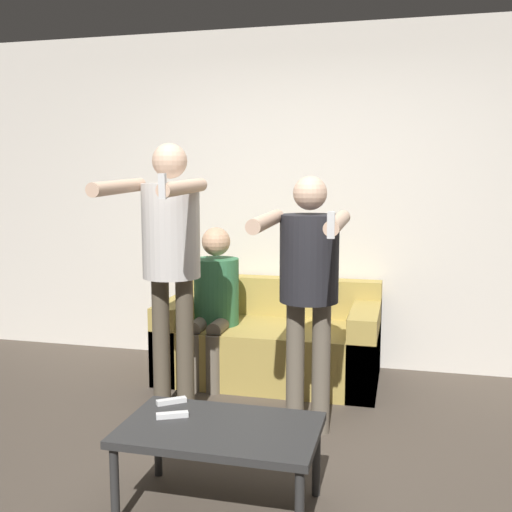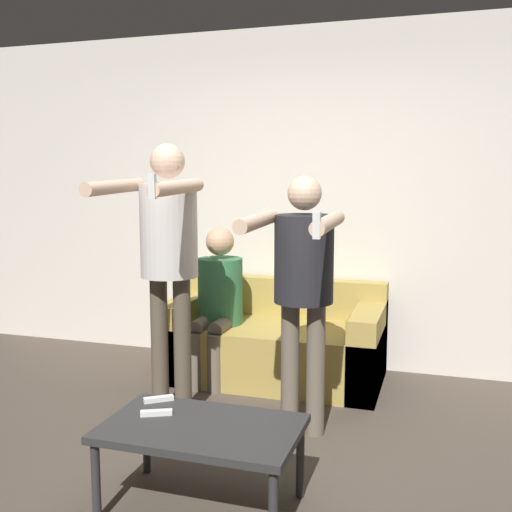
# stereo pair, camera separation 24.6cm
# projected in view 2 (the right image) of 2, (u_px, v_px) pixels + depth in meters

# --- Properties ---
(ground_plane) EXTENTS (14.00, 14.00, 0.00)m
(ground_plane) POSITION_uv_depth(u_px,v_px,m) (233.00, 486.00, 2.99)
(ground_plane) COLOR #4C4238
(wall_back) EXTENTS (6.40, 0.06, 2.70)m
(wall_back) POSITION_uv_depth(u_px,v_px,m) (320.00, 199.00, 4.78)
(wall_back) COLOR silver
(wall_back) RESTS_ON ground_plane
(couch) EXTENTS (1.62, 0.84, 0.73)m
(couch) POSITION_uv_depth(u_px,v_px,m) (275.00, 344.00, 4.57)
(couch) COLOR #AD9347
(couch) RESTS_ON ground_plane
(person_standing_left) EXTENTS (0.48, 0.78, 1.73)m
(person_standing_left) POSITION_uv_depth(u_px,v_px,m) (168.00, 245.00, 3.71)
(person_standing_left) COLOR brown
(person_standing_left) RESTS_ON ground_plane
(person_standing_right) EXTENTS (0.47, 0.77, 1.54)m
(person_standing_right) POSITION_uv_depth(u_px,v_px,m) (303.00, 273.00, 3.46)
(person_standing_right) COLOR #6B6051
(person_standing_right) RESTS_ON ground_plane
(person_seated) EXTENTS (0.34, 0.54, 1.16)m
(person_seated) POSITION_uv_depth(u_px,v_px,m) (218.00, 296.00, 4.48)
(person_seated) COLOR #6B6051
(person_seated) RESTS_ON ground_plane
(coffee_table) EXTENTS (0.90, 0.56, 0.41)m
(coffee_table) POSITION_uv_depth(u_px,v_px,m) (202.00, 434.00, 2.74)
(coffee_table) COLOR #2D2D2D
(coffee_table) RESTS_ON ground_plane
(remote_near) EXTENTS (0.15, 0.10, 0.02)m
(remote_near) POSITION_uv_depth(u_px,v_px,m) (156.00, 413.00, 2.84)
(remote_near) COLOR white
(remote_near) RESTS_ON coffee_table
(remote_far) EXTENTS (0.14, 0.12, 0.02)m
(remote_far) POSITION_uv_depth(u_px,v_px,m) (159.00, 399.00, 3.02)
(remote_far) COLOR white
(remote_far) RESTS_ON coffee_table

